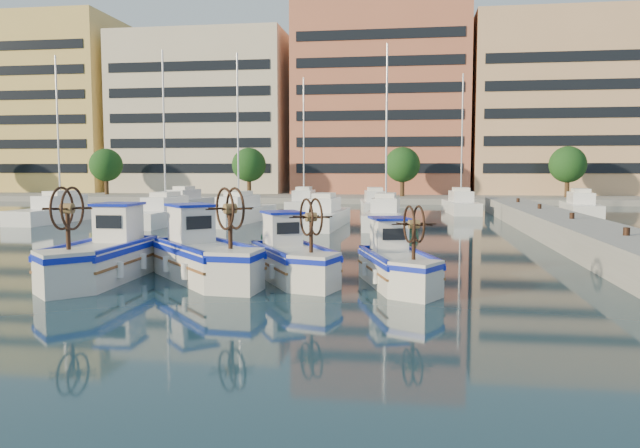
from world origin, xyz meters
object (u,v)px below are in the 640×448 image
Objects in this scene: fishing_boat_a at (103,254)px; fishing_boat_c at (292,256)px; fishing_boat_b at (204,254)px; fishing_boat_d at (397,262)px.

fishing_boat_c is at bearing 8.12° from fishing_boat_a.
fishing_boat_a is 6.23m from fishing_boat_c.
fishing_boat_a reaches higher than fishing_boat_b.
fishing_boat_c is 1.06× the size of fishing_boat_d.
fishing_boat_d is (3.48, -0.56, -0.04)m from fishing_boat_c.
fishing_boat_c is 3.52m from fishing_boat_d.
fishing_boat_b is 2.89m from fishing_boat_c.
fishing_boat_b is 1.14× the size of fishing_boat_d.
fishing_boat_c is (2.83, 0.55, -0.09)m from fishing_boat_b.
fishing_boat_d is at bearing 1.49° from fishing_boat_a.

